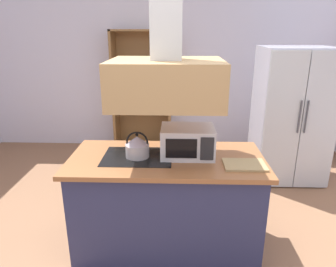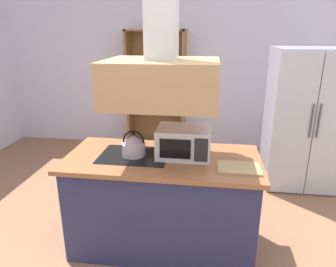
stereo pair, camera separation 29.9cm
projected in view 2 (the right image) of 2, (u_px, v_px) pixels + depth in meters
ground_plane at (138, 258)px, 2.79m from camera, size 7.80×7.80×0.00m
wall_back at (177, 68)px, 5.17m from camera, size 6.00×0.12×2.70m
kitchen_island at (163, 202)px, 2.84m from camera, size 1.70×0.82×0.90m
range_hood at (162, 66)px, 2.45m from camera, size 0.90×0.70×1.33m
refrigerator at (305, 119)px, 3.92m from camera, size 0.90×0.78×1.76m
dish_cabinet at (157, 98)px, 5.16m from camera, size 0.94×0.40×1.96m
kettle at (134, 145)px, 2.70m from camera, size 0.21×0.21×0.23m
cutting_board at (239, 168)px, 2.46m from camera, size 0.34×0.24×0.02m
microwave at (184, 142)px, 2.68m from camera, size 0.46×0.35×0.26m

